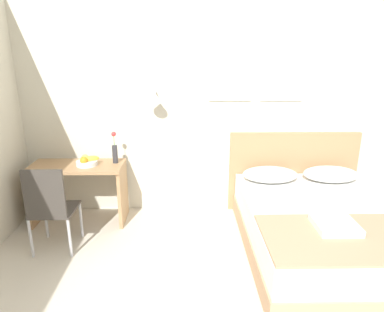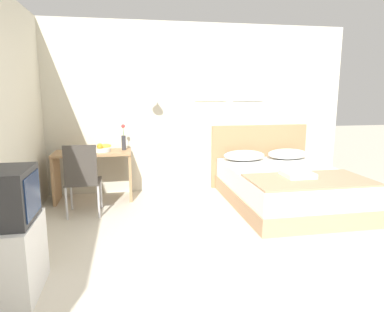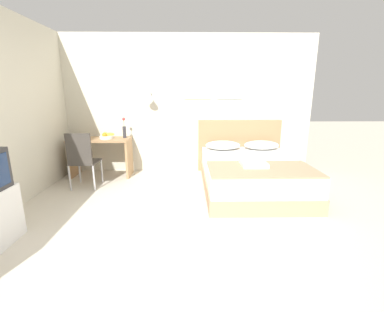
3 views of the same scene
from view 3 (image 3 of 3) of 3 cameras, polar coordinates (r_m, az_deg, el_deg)
ground_plane at (r=2.81m, az=-4.34°, el=-20.06°), size 24.00×24.00×0.00m
wall_back at (r=5.16m, az=-2.73°, el=11.25°), size 5.24×0.31×2.65m
bed at (r=4.37m, az=12.91°, el=-3.97°), size 1.54×2.06×0.51m
headboard at (r=5.30m, az=10.39°, el=2.28°), size 1.66×0.06×1.04m
pillow_left at (r=4.94m, az=6.87°, el=2.40°), size 0.66×0.44×0.16m
pillow_right at (r=5.09m, az=15.17°, el=2.36°), size 0.66×0.44×0.16m
throw_blanket at (r=3.74m, az=15.27°, el=-2.82°), size 1.49×0.82×0.02m
folded_towel_near_foot at (r=3.84m, az=13.51°, el=-1.63°), size 0.36×0.36×0.06m
desk at (r=5.18m, az=-19.60°, el=1.23°), size 1.10×0.52×0.73m
desk_chair at (r=4.55m, az=-23.25°, el=-0.23°), size 0.43×0.43×0.95m
fruit_bowl at (r=5.08m, az=-18.46°, el=4.22°), size 0.27×0.25×0.12m
flower_vase at (r=5.06m, az=-14.81°, el=5.63°), size 0.06×0.06×0.39m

